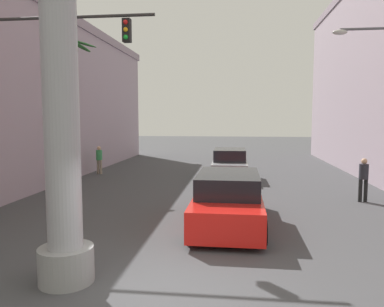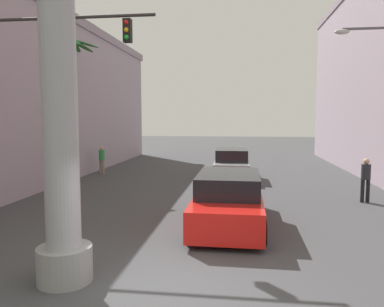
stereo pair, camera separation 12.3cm
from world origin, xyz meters
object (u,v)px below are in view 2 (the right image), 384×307
at_px(palm_tree_mid_left, 69,94).
at_px(pedestrian_far_left, 102,158).
at_px(car_lead, 229,200).
at_px(car_far, 232,165).
at_px(traffic_light_mast, 32,76).
at_px(street_lamp, 384,95).
at_px(pedestrian_mid_right, 366,177).

height_order(palm_tree_mid_left, pedestrian_far_left, palm_tree_mid_left).
bearing_deg(car_lead, car_far, 90.76).
bearing_deg(car_far, pedestrian_far_left, 175.03).
distance_m(traffic_light_mast, palm_tree_mid_left, 6.37).
bearing_deg(street_lamp, car_lead, -144.13).
relative_size(car_lead, palm_tree_mid_left, 0.71).
bearing_deg(pedestrian_far_left, palm_tree_mid_left, -99.75).
bearing_deg(pedestrian_far_left, traffic_light_mast, -82.36).
bearing_deg(pedestrian_mid_right, palm_tree_mid_left, 167.78).
height_order(car_far, palm_tree_mid_left, palm_tree_mid_left).
bearing_deg(pedestrian_mid_right, car_far, 135.86).
bearing_deg(pedestrian_mid_right, traffic_light_mast, -163.69).
relative_size(street_lamp, traffic_light_mast, 1.05).
xyz_separation_m(street_lamp, car_lead, (-5.73, -4.15, -3.34)).
distance_m(car_far, palm_tree_mid_left, 8.93).
bearing_deg(pedestrian_far_left, car_far, -4.97).
height_order(traffic_light_mast, palm_tree_mid_left, palm_tree_mid_left).
bearing_deg(car_far, palm_tree_mid_left, -164.61).
bearing_deg(car_lead, pedestrian_mid_right, 35.81).
height_order(street_lamp, palm_tree_mid_left, palm_tree_mid_left).
height_order(street_lamp, traffic_light_mast, street_lamp).
bearing_deg(street_lamp, pedestrian_far_left, 158.89).
bearing_deg(pedestrian_far_left, pedestrian_mid_right, -24.19).
bearing_deg(car_far, traffic_light_mast, -126.72).
height_order(street_lamp, car_lead, street_lamp).
distance_m(car_lead, car_far, 8.62).
xyz_separation_m(car_far, palm_tree_mid_left, (-7.88, -2.17, 3.59)).
height_order(pedestrian_far_left, pedestrian_mid_right, pedestrian_mid_right).
xyz_separation_m(car_lead, car_far, (-0.11, 8.62, -0.00)).
bearing_deg(pedestrian_mid_right, car_lead, -144.19).
bearing_deg(pedestrian_mid_right, street_lamp, 36.28).
relative_size(pedestrian_far_left, pedestrian_mid_right, 0.95).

